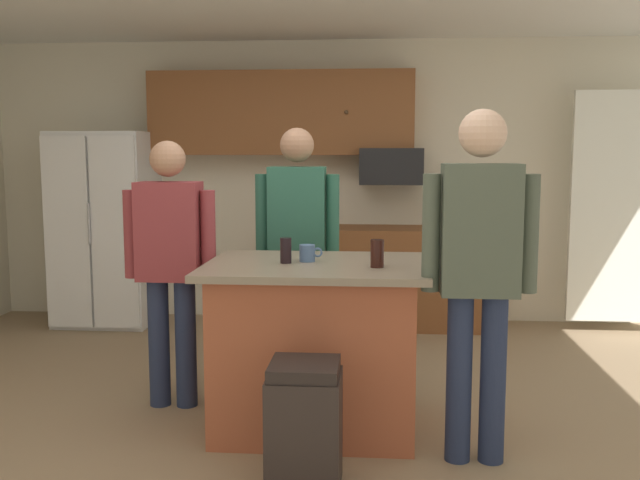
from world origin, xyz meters
name	(u,v)px	position (x,y,z in m)	size (l,w,h in m)	color
floor	(291,426)	(0.00, 0.00, 0.00)	(7.04, 7.04, 0.00)	#937A5B
back_wall	(327,181)	(0.00, 2.80, 1.30)	(6.40, 0.10, 2.60)	beige
french_door_window_panel	(623,208)	(2.60, 2.40, 1.10)	(0.90, 0.06, 2.00)	white
cabinet_run_upper	(281,113)	(-0.40, 2.60, 1.93)	(2.40, 0.38, 0.75)	brown
cabinet_run_lower	(390,277)	(0.60, 2.48, 0.45)	(1.80, 0.63, 0.90)	brown
refrigerator	(106,229)	(-2.00, 2.38, 0.88)	(0.85, 0.76, 1.76)	white
microwave_over_range	(391,166)	(0.60, 2.50, 1.45)	(0.56, 0.40, 0.32)	black
kitchen_island	(316,344)	(0.14, 0.02, 0.48)	(1.24, 0.96, 0.96)	#AD5638
person_guest_by_door	(479,260)	(0.99, -0.37, 1.04)	(0.57, 0.24, 1.79)	#232D4C
person_guest_left	(297,236)	(-0.06, 0.84, 1.01)	(0.57, 0.23, 1.74)	#232D4C
person_guest_right	(170,256)	(-0.78, 0.29, 0.95)	(0.57, 0.22, 1.65)	#232D4C
glass_dark_ale	(286,250)	(-0.02, 0.00, 1.03)	(0.06, 0.06, 0.14)	black
mug_ceramic_white	(308,253)	(0.09, 0.07, 1.01)	(0.13, 0.09, 0.10)	#4C6B99
glass_short_whisky	(377,253)	(0.49, -0.10, 1.03)	(0.07, 0.07, 0.15)	black
trash_bin	(305,426)	(0.16, -0.74, 0.30)	(0.34, 0.34, 0.61)	black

